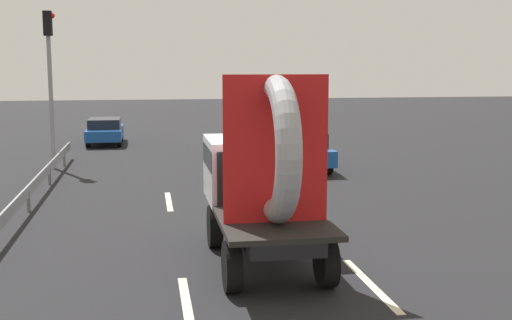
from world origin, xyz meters
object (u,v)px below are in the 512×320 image
distant_sedan (297,149)px  traffic_light (50,67)px  oncoming_car (105,130)px  flatbed_truck (261,175)px

distant_sedan → traffic_light: bearing=170.5°
distant_sedan → traffic_light: size_ratio=0.75×
distant_sedan → oncoming_car: (-7.65, 9.04, -0.08)m
distant_sedan → flatbed_truck: bearing=-106.7°
flatbed_truck → distant_sedan: bearing=73.3°
distant_sedan → oncoming_car: bearing=130.2°
flatbed_truck → oncoming_car: flatbed_truck is taller
flatbed_truck → traffic_light: bearing=114.4°
distant_sedan → oncoming_car: distant_sedan is taller
flatbed_truck → distant_sedan: size_ratio=1.10×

